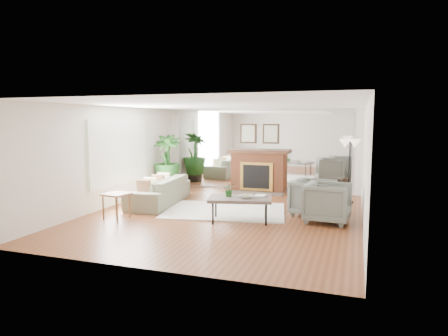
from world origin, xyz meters
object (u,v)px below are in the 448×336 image
(coffee_table, at_px, (240,199))
(armchair_front, at_px, (328,203))
(armchair_back, at_px, (313,198))
(sofa, at_px, (159,191))
(side_table, at_px, (116,197))
(fireplace, at_px, (258,170))
(floor_lamp, at_px, (350,149))
(potted_ficus, at_px, (167,161))

(coffee_table, relative_size, armchair_front, 1.57)
(armchair_back, xyz_separation_m, armchair_front, (0.35, -0.53, 0.01))
(sofa, bearing_deg, side_table, -10.95)
(fireplace, height_order, coffee_table, fireplace)
(sofa, relative_size, armchair_front, 2.53)
(fireplace, bearing_deg, armchair_back, -53.56)
(floor_lamp, bearing_deg, side_table, -144.39)
(fireplace, xyz_separation_m, armchair_back, (1.93, -2.62, -0.25))
(coffee_table, height_order, floor_lamp, floor_lamp)
(sofa, height_order, potted_ficus, potted_ficus)
(sofa, xyz_separation_m, floor_lamp, (4.62, 1.75, 1.08))
(fireplace, relative_size, coffee_table, 1.41)
(coffee_table, bearing_deg, potted_ficus, 138.09)
(coffee_table, xyz_separation_m, armchair_back, (1.42, 1.07, -0.07))
(coffee_table, relative_size, floor_lamp, 0.87)
(armchair_front, distance_m, side_table, 4.56)
(potted_ficus, distance_m, floor_lamp, 5.27)
(sofa, bearing_deg, fireplace, 137.74)
(armchair_back, bearing_deg, armchair_front, -134.61)
(armchair_front, height_order, floor_lamp, floor_lamp)
(fireplace, distance_m, floor_lamp, 2.89)
(fireplace, bearing_deg, floor_lamp, -18.28)
(sofa, bearing_deg, coffee_table, 61.32)
(armchair_front, relative_size, potted_ficus, 0.54)
(coffee_table, xyz_separation_m, side_table, (-2.64, -0.61, -0.01))
(fireplace, xyz_separation_m, coffee_table, (0.52, -3.69, -0.18))
(sofa, xyz_separation_m, armchair_front, (4.25, -0.52, 0.08))
(coffee_table, height_order, armchair_back, armchair_back)
(coffee_table, xyz_separation_m, potted_ficus, (-3.12, 2.80, 0.44))
(armchair_front, xyz_separation_m, potted_ficus, (-4.89, 2.25, 0.50))
(armchair_front, bearing_deg, coffee_table, 111.69)
(fireplace, relative_size, side_table, 3.57)
(coffee_table, relative_size, sofa, 0.62)
(fireplace, distance_m, armchair_back, 3.26)
(coffee_table, distance_m, armchair_back, 1.78)
(fireplace, bearing_deg, side_table, -116.34)
(armchair_back, height_order, floor_lamp, floor_lamp)
(coffee_table, relative_size, armchair_back, 1.61)
(potted_ficus, bearing_deg, side_table, -82.10)
(potted_ficus, xyz_separation_m, floor_lamp, (5.25, 0.02, 0.51))
(side_table, bearing_deg, potted_ficus, 97.90)
(potted_ficus, bearing_deg, fireplace, 18.95)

